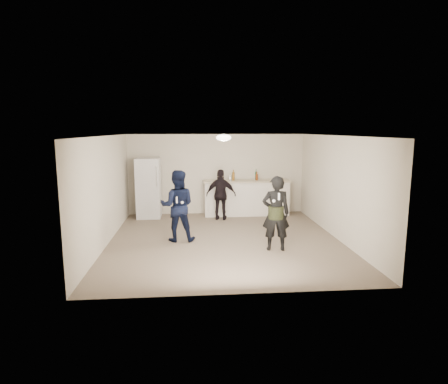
{
  "coord_description": "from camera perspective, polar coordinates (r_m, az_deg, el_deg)",
  "views": [
    {
      "loc": [
        -0.75,
        -8.68,
        2.65
      ],
      "look_at": [
        0.0,
        0.2,
        1.15
      ],
      "focal_mm": 30.0,
      "sensor_mm": 36.0,
      "label": 1
    }
  ],
  "objects": [
    {
      "name": "spectator",
      "position": [
        10.99,
        -0.45,
        -0.41
      ],
      "size": [
        0.93,
        0.54,
        1.5
      ],
      "primitive_type": "imported",
      "rotation": [
        0.0,
        0.0,
        2.94
      ],
      "color": "black",
      "rests_on": "floor"
    },
    {
      "name": "ceiling",
      "position": [
        8.72,
        0.11,
        8.57
      ],
      "size": [
        6.0,
        6.0,
        0.0
      ],
      "primitive_type": "plane",
      "rotation": [
        3.14,
        0.0,
        0.0
      ],
      "color": "silver",
      "rests_on": "wall_back"
    },
    {
      "name": "man",
      "position": [
        8.95,
        -7.1,
        -2.1
      ],
      "size": [
        0.85,
        0.68,
        1.71
      ],
      "primitive_type": "imported",
      "rotation": [
        0.0,
        0.0,
        3.1
      ],
      "color": "#0E183A",
      "rests_on": "floor"
    },
    {
      "name": "shaker",
      "position": [
        11.44,
        0.94,
        2.14
      ],
      "size": [
        0.08,
        0.08,
        0.17
      ],
      "primitive_type": "cylinder",
      "color": "silver",
      "rests_on": "counter_top"
    },
    {
      "name": "nunchuk_man",
      "position": [
        8.68,
        -6.39,
        -1.6
      ],
      "size": [
        0.07,
        0.07,
        0.07
      ],
      "primitive_type": "sphere",
      "color": "white",
      "rests_on": "man"
    },
    {
      "name": "counter_top",
      "position": [
        11.58,
        3.47,
        1.69
      ],
      "size": [
        2.68,
        0.64,
        0.04
      ],
      "primitive_type": "cube",
      "color": "#C5B798",
      "rests_on": "counter"
    },
    {
      "name": "wall_back",
      "position": [
        11.79,
        -1.15,
        2.73
      ],
      "size": [
        6.0,
        0.0,
        6.0
      ],
      "primitive_type": "plane",
      "rotation": [
        1.57,
        0.0,
        0.0
      ],
      "color": "beige",
      "rests_on": "floor"
    },
    {
      "name": "nunchuk_woman",
      "position": [
        7.98,
        7.6,
        -1.36
      ],
      "size": [
        0.07,
        0.07,
        0.07
      ],
      "primitive_type": "sphere",
      "color": "white",
      "rests_on": "woman"
    },
    {
      "name": "fridge_handle",
      "position": [
        11.05,
        -10.26,
        2.38
      ],
      "size": [
        0.02,
        0.02,
        0.6
      ],
      "primitive_type": "cylinder",
      "color": "silver",
      "rests_on": "fridge"
    },
    {
      "name": "woman",
      "position": [
        8.28,
        7.91,
        -3.23
      ],
      "size": [
        0.64,
        0.45,
        1.66
      ],
      "primitive_type": "imported",
      "rotation": [
        0.0,
        0.0,
        3.05
      ],
      "color": "black",
      "rests_on": "floor"
    },
    {
      "name": "ceiling_dome",
      "position": [
        9.02,
        -0.05,
        8.28
      ],
      "size": [
        0.36,
        0.36,
        0.16
      ],
      "primitive_type": "ellipsoid",
      "color": "white",
      "rests_on": "ceiling"
    },
    {
      "name": "camo_shorts",
      "position": [
        8.28,
        7.91,
        -3.1
      ],
      "size": [
        0.34,
        0.34,
        0.28
      ],
      "primitive_type": "cylinder",
      "color": "#2D3919",
      "rests_on": "woman"
    },
    {
      "name": "bottle_cluster",
      "position": [
        11.63,
        3.09,
        2.38
      ],
      "size": [
        0.8,
        0.22,
        0.26
      ],
      "color": "brown",
      "rests_on": "counter_top"
    },
    {
      "name": "wall_left",
      "position": [
        9.02,
        -17.58,
        0.17
      ],
      "size": [
        0.0,
        6.0,
        6.0
      ],
      "primitive_type": "plane",
      "rotation": [
        1.57,
        0.0,
        1.57
      ],
      "color": "beige",
      "rests_on": "floor"
    },
    {
      "name": "wall_right",
      "position": [
        9.47,
        16.94,
        0.63
      ],
      "size": [
        0.0,
        6.0,
        6.0
      ],
      "primitive_type": "plane",
      "rotation": [
        1.57,
        0.0,
        -1.57
      ],
      "color": "beige",
      "rests_on": "floor"
    },
    {
      "name": "remote_woman",
      "position": [
        7.96,
        8.37,
        -0.68
      ],
      "size": [
        0.04,
        0.04,
        0.15
      ],
      "primitive_type": "cube",
      "color": "white",
      "rests_on": "woman"
    },
    {
      "name": "wall_front",
      "position": [
        5.9,
        2.62,
        -4.17
      ],
      "size": [
        6.0,
        0.0,
        6.0
      ],
      "primitive_type": "plane",
      "rotation": [
        -1.57,
        0.0,
        0.0
      ],
      "color": "beige",
      "rests_on": "floor"
    },
    {
      "name": "fridge",
      "position": [
        11.49,
        -11.42,
        0.6
      ],
      "size": [
        0.7,
        0.7,
        1.8
      ],
      "primitive_type": "cube",
      "color": "white",
      "rests_on": "floor"
    },
    {
      "name": "counter",
      "position": [
        11.67,
        3.44,
        -0.96
      ],
      "size": [
        2.6,
        0.56,
        1.05
      ],
      "primitive_type": "cube",
      "color": "white",
      "rests_on": "floor"
    },
    {
      "name": "remote_man",
      "position": [
        8.64,
        -7.2,
        -1.19
      ],
      "size": [
        0.04,
        0.04,
        0.15
      ],
      "primitive_type": "cube",
      "color": "silver",
      "rests_on": "man"
    },
    {
      "name": "floor",
      "position": [
        9.11,
        0.11,
        -7.36
      ],
      "size": [
        6.0,
        6.0,
        0.0
      ],
      "primitive_type": "plane",
      "color": "#6B5B4C",
      "rests_on": "ground"
    }
  ]
}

